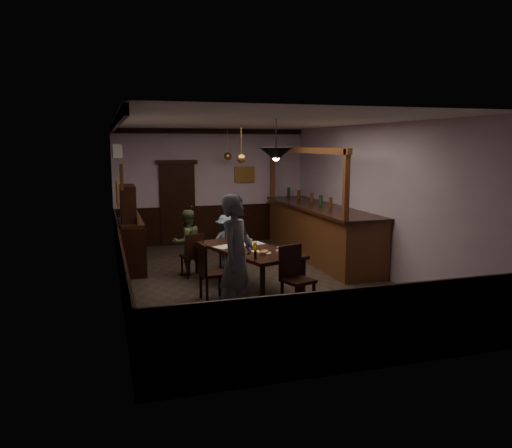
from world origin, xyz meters
name	(u,v)px	position (x,y,z in m)	size (l,w,h in m)	color
room	(256,204)	(0.00, 0.00, 1.50)	(5.01, 8.01, 3.01)	#2D2621
dining_table	(249,252)	(-0.26, -0.40, 0.69)	(1.62, 2.40, 0.75)	black
chair_far_left	(193,253)	(-1.08, 0.68, 0.48)	(0.45, 0.45, 0.88)	black
chair_far_right	(232,247)	(-0.22, 0.95, 0.51)	(0.48, 0.48, 0.93)	black
chair_near	(295,274)	(0.14, -1.66, 0.55)	(0.55, 0.55, 1.01)	black
chair_side	(209,269)	(-1.09, -0.86, 0.53)	(0.47, 0.47, 0.97)	black
person_standing	(237,258)	(-0.88, -1.91, 0.94)	(0.69, 0.45, 1.89)	slate
person_seated_left	(187,242)	(-1.16, 0.94, 0.66)	(0.64, 0.50, 1.31)	#455030
person_seated_right	(225,242)	(-0.30, 1.21, 0.57)	(0.73, 0.42, 1.14)	slate
newspaper_left	(226,247)	(-0.62, -0.17, 0.75)	(0.42, 0.30, 0.01)	silver
newspaper_right	(252,244)	(-0.09, -0.05, 0.75)	(0.42, 0.30, 0.01)	silver
napkin	(256,251)	(-0.22, -0.70, 0.75)	(0.15, 0.15, 0.00)	#FEE85D
saucer	(280,251)	(0.20, -0.79, 0.76)	(0.15, 0.15, 0.01)	white
coffee_cup	(279,249)	(0.17, -0.83, 0.80)	(0.08, 0.08, 0.07)	white
pastry_plate	(265,253)	(-0.12, -0.91, 0.76)	(0.22, 0.22, 0.01)	white
pastry_ring_a	(263,252)	(-0.17, -0.96, 0.79)	(0.13, 0.13, 0.04)	#C68C47
pastry_ring_b	(265,251)	(-0.11, -0.88, 0.79)	(0.13, 0.13, 0.04)	#C68C47
soda_can	(255,246)	(-0.17, -0.51, 0.81)	(0.07, 0.07, 0.12)	yellow
beer_glass	(236,244)	(-0.49, -0.43, 0.85)	(0.06, 0.06, 0.20)	#BF721E
water_glass	(251,243)	(-0.20, -0.31, 0.82)	(0.06, 0.06, 0.15)	silver
pepper_mill	(255,254)	(-0.39, -1.23, 0.82)	(0.04, 0.04, 0.14)	black
sideboard	(131,237)	(-2.21, 1.52, 0.71)	(0.48, 1.35, 1.78)	black
bar_counter	(320,231)	(1.99, 1.51, 0.64)	(1.05, 4.51, 2.52)	#523016
door_back	(178,205)	(-0.90, 3.95, 1.05)	(0.90, 0.06, 2.10)	black
ac_unit	(117,151)	(-2.38, 2.90, 2.45)	(0.20, 0.85, 0.30)	white
picture_left_small	(121,177)	(-2.46, -1.60, 2.15)	(0.04, 0.28, 0.36)	olive
picture_left_large	(118,193)	(-2.46, 0.80, 1.70)	(0.04, 0.62, 0.48)	olive
picture_back	(245,174)	(0.90, 3.96, 1.80)	(0.55, 0.04, 0.42)	olive
pendant_iron	(276,154)	(-0.02, -1.16, 2.44)	(0.56, 0.56, 0.67)	black
pendant_brass_mid	(241,159)	(0.10, 1.38, 2.30)	(0.20, 0.20, 0.81)	#BF8C3F
pendant_brass_far	(228,156)	(0.30, 3.39, 2.30)	(0.20, 0.20, 0.81)	#BF8C3F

